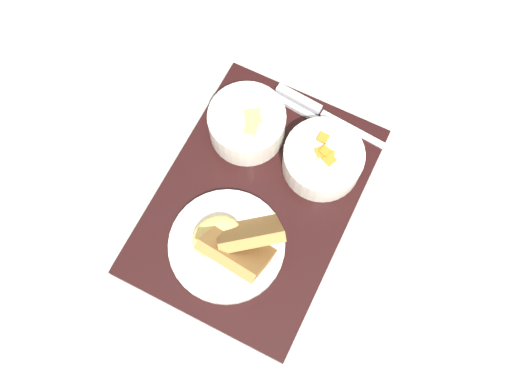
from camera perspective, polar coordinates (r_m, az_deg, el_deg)
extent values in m
plane|color=#ADA89E|center=(0.86, 0.00, -1.05)|extent=(4.00, 4.00, 0.00)
cube|color=black|center=(0.85, 0.00, -0.87)|extent=(0.43, 0.32, 0.02)
cylinder|color=silver|center=(0.85, 7.03, 3.41)|extent=(0.12, 0.12, 0.05)
torus|color=silver|center=(0.83, 7.21, 3.99)|extent=(0.12, 0.12, 0.01)
cylinder|color=#8EBC6B|center=(0.84, 6.16, 4.49)|extent=(0.05, 0.05, 0.01)
cylinder|color=#8EBC6B|center=(0.83, 7.05, 4.03)|extent=(0.04, 0.04, 0.02)
cylinder|color=#8EBC6B|center=(0.83, 7.15, 3.65)|extent=(0.05, 0.05, 0.01)
cylinder|color=#8EBC6B|center=(0.83, 6.81, 3.66)|extent=(0.04, 0.04, 0.01)
cylinder|color=#8EBC6B|center=(0.83, 5.56, 4.07)|extent=(0.05, 0.05, 0.02)
cylinder|color=#8EBC6B|center=(0.83, 7.17, 4.17)|extent=(0.05, 0.05, 0.01)
cube|color=orange|center=(0.82, 7.24, 4.17)|extent=(0.02, 0.02, 0.01)
cube|color=orange|center=(0.84, 7.03, 5.53)|extent=(0.02, 0.02, 0.02)
cube|color=orange|center=(0.83, 7.54, 3.68)|extent=(0.02, 0.02, 0.01)
cube|color=orange|center=(0.82, 7.68, 3.30)|extent=(0.02, 0.02, 0.01)
cube|color=orange|center=(0.82, 6.83, 4.12)|extent=(0.02, 0.02, 0.01)
cylinder|color=silver|center=(0.86, -0.96, 7.16)|extent=(0.12, 0.12, 0.06)
torus|color=silver|center=(0.84, -0.99, 7.96)|extent=(0.12, 0.12, 0.01)
cylinder|color=#C67F3D|center=(0.86, -0.96, 7.33)|extent=(0.10, 0.10, 0.04)
cube|color=#E5A356|center=(0.83, -0.55, 6.50)|extent=(0.02, 0.02, 0.01)
cube|color=#E5A356|center=(0.84, -0.35, 7.73)|extent=(0.03, 0.03, 0.02)
cylinder|color=silver|center=(0.82, -3.10, -5.65)|extent=(0.17, 0.17, 0.01)
ellipsoid|color=#EFC666|center=(0.80, -4.17, -4.69)|extent=(0.10, 0.10, 0.03)
cube|color=#A37038|center=(0.78, -1.98, -6.03)|extent=(0.09, 0.10, 0.08)
cube|color=#A37038|center=(0.78, -0.76, -4.28)|extent=(0.11, 0.11, 0.09)
cube|color=silver|center=(0.90, 10.28, 6.42)|extent=(0.03, 0.12, 0.00)
cube|color=silver|center=(0.91, 4.70, 9.67)|extent=(0.03, 0.08, 0.01)
ellipsoid|color=silver|center=(0.89, 8.20, 6.65)|extent=(0.04, 0.06, 0.01)
cube|color=silver|center=(0.91, 3.64, 9.12)|extent=(0.03, 0.11, 0.01)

